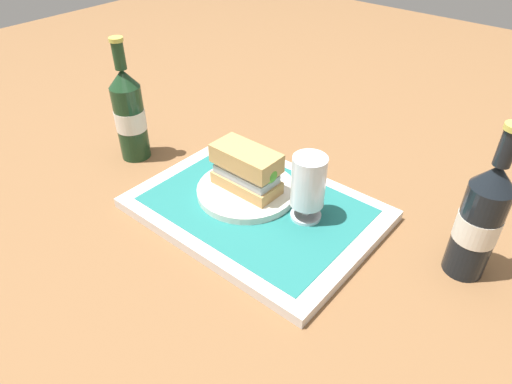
% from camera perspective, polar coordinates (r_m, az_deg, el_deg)
% --- Properties ---
extents(ground_plane, '(3.00, 3.00, 0.00)m').
position_cam_1_polar(ground_plane, '(0.87, 0.00, -2.66)').
color(ground_plane, brown).
extents(tray, '(0.44, 0.32, 0.02)m').
position_cam_1_polar(tray, '(0.86, 0.00, -2.14)').
color(tray, silver).
rests_on(tray, ground_plane).
extents(placemat, '(0.38, 0.27, 0.00)m').
position_cam_1_polar(placemat, '(0.85, 0.00, -1.58)').
color(placemat, '#1E6B66').
rests_on(placemat, tray).
extents(plate, '(0.19, 0.19, 0.01)m').
position_cam_1_polar(plate, '(0.88, -1.18, 0.20)').
color(plate, silver).
rests_on(plate, placemat).
extents(sandwich, '(0.13, 0.07, 0.08)m').
position_cam_1_polar(sandwich, '(0.85, -1.05, 2.85)').
color(sandwich, tan).
rests_on(sandwich, plate).
extents(beer_glass, '(0.06, 0.06, 0.12)m').
position_cam_1_polar(beer_glass, '(0.79, 6.53, 0.85)').
color(beer_glass, silver).
rests_on(beer_glass, placemat).
extents(beer_bottle, '(0.07, 0.07, 0.27)m').
position_cam_1_polar(beer_bottle, '(0.77, 26.14, -3.14)').
color(beer_bottle, black).
rests_on(beer_bottle, ground_plane).
extents(second_bottle, '(0.07, 0.07, 0.27)m').
position_cam_1_polar(second_bottle, '(1.02, -15.51, 9.40)').
color(second_bottle, '#19381E').
rests_on(second_bottle, ground_plane).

